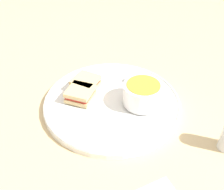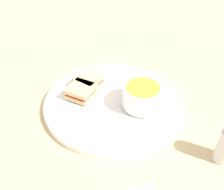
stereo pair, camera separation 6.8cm
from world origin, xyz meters
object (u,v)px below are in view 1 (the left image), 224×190
(spoon, at_px, (132,81))
(sandwich_half_far, at_px, (80,94))
(sandwich_half_near, at_px, (86,83))
(soup_bowl, at_px, (143,93))

(spoon, height_order, sandwich_half_far, sandwich_half_far)
(sandwich_half_near, bearing_deg, sandwich_half_far, 137.91)
(soup_bowl, distance_m, sandwich_half_near, 0.16)
(sandwich_half_near, bearing_deg, soup_bowl, -143.15)
(soup_bowl, height_order, sandwich_half_far, soup_bowl)
(soup_bowl, bearing_deg, sandwich_half_near, 36.85)
(spoon, bearing_deg, soup_bowl, 151.82)
(soup_bowl, distance_m, spoon, 0.09)
(soup_bowl, relative_size, sandwich_half_far, 1.09)
(soup_bowl, height_order, sandwich_half_near, soup_bowl)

